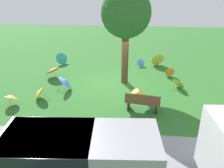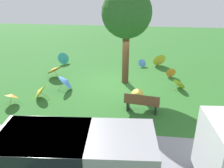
% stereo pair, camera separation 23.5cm
% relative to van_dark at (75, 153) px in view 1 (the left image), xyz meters
% --- Properties ---
extents(ground, '(40.00, 40.00, 0.00)m').
position_rel_van_dark_xyz_m(ground, '(-0.46, -7.19, -0.91)').
color(ground, '#2D6B28').
extents(van_dark, '(4.73, 2.42, 1.53)m').
position_rel_van_dark_xyz_m(van_dark, '(0.00, 0.00, 0.00)').
color(van_dark, '#99999E').
rests_on(van_dark, ground).
extents(park_bench, '(1.65, 0.72, 0.90)m').
position_rel_van_dark_xyz_m(park_bench, '(-2.09, -4.16, -0.45)').
color(park_bench, brown).
rests_on(park_bench, ground).
extents(shade_tree, '(2.70, 2.70, 5.36)m').
position_rel_van_dark_xyz_m(shade_tree, '(-1.10, -7.52, 3.04)').
color(shade_tree, brown).
rests_on(shade_tree, ground).
extents(parasol_blue_0, '(1.08, 1.17, 0.92)m').
position_rel_van_dark_xyz_m(parasol_blue_0, '(2.05, -6.10, -0.40)').
color(parasol_blue_0, tan).
rests_on(parasol_blue_0, ground).
extents(parasol_teal_0, '(0.98, 0.98, 0.82)m').
position_rel_van_dark_xyz_m(parasol_teal_0, '(3.62, -10.48, -0.50)').
color(parasol_teal_0, tan).
rests_on(parasol_teal_0, ground).
extents(parasol_orange_0, '(1.20, 1.23, 0.85)m').
position_rel_van_dark_xyz_m(parasol_orange_0, '(3.41, -7.82, -0.39)').
color(parasol_orange_0, tan).
rests_on(parasol_orange_0, ground).
extents(parasol_yellow_0, '(1.08, 0.95, 0.94)m').
position_rel_van_dark_xyz_m(parasol_yellow_0, '(-3.27, -10.81, -0.44)').
color(parasol_yellow_0, tan).
rests_on(parasol_yellow_0, ground).
extents(parasol_red_0, '(0.66, 0.73, 0.58)m').
position_rel_van_dark_xyz_m(parasol_red_0, '(-5.00, -3.84, -0.62)').
color(parasol_red_0, tan).
rests_on(parasol_red_0, ground).
extents(parasol_orange_2, '(0.65, 0.60, 0.63)m').
position_rel_van_dark_xyz_m(parasol_orange_2, '(-3.89, -8.73, -0.60)').
color(parasol_orange_2, tan).
rests_on(parasol_orange_2, ground).
extents(parasol_yellow_1, '(0.94, 0.96, 0.68)m').
position_rel_van_dark_xyz_m(parasol_yellow_1, '(-4.19, -6.98, -0.57)').
color(parasol_yellow_1, tan).
rests_on(parasol_yellow_1, ground).
extents(parasol_orange_3, '(0.80, 0.78, 0.70)m').
position_rel_van_dark_xyz_m(parasol_orange_3, '(4.20, -4.17, -0.46)').
color(parasol_orange_3, tan).
rests_on(parasol_orange_3, ground).
extents(parasol_yellow_5, '(0.81, 0.81, 0.77)m').
position_rel_van_dark_xyz_m(parasol_yellow_5, '(3.13, -4.89, -0.53)').
color(parasol_yellow_5, tan).
rests_on(parasol_yellow_5, ground).
extents(parasol_blue_1, '(0.72, 0.66, 0.55)m').
position_rel_van_dark_xyz_m(parasol_blue_1, '(-2.13, -10.49, -0.64)').
color(parasol_blue_1, tan).
rests_on(parasol_blue_1, ground).
extents(parasol_yellow_6, '(0.86, 0.82, 0.59)m').
position_rel_van_dark_xyz_m(parasol_yellow_6, '(-1.82, -5.37, -0.61)').
color(parasol_yellow_6, tan).
rests_on(parasol_yellow_6, ground).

